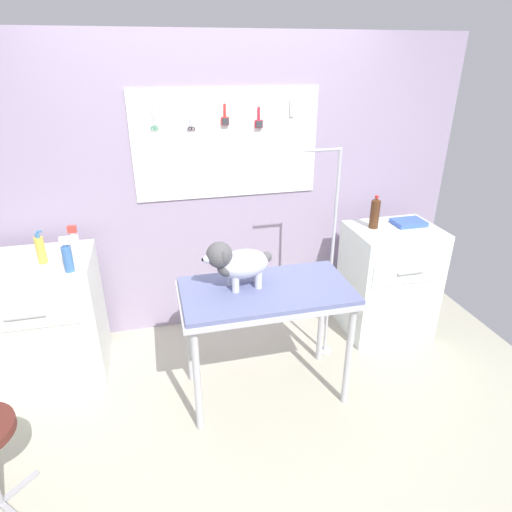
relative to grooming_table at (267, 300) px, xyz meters
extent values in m
cube|color=#AFAC96|center=(-0.14, -0.28, -0.75)|extent=(4.40, 4.00, 0.04)
cube|color=#9887A3|center=(-0.14, 1.00, 0.42)|extent=(4.00, 0.06, 2.30)
cube|color=white|center=(-0.05, 0.97, 0.80)|extent=(1.40, 0.02, 0.80)
cylinder|color=gray|center=(-0.57, 0.96, 1.08)|extent=(0.01, 0.02, 0.01)
cube|color=silver|center=(-0.58, 0.95, 1.01)|extent=(0.01, 0.00, 0.11)
cube|color=silver|center=(-0.57, 0.95, 1.01)|extent=(0.01, 0.00, 0.11)
torus|color=#349161|center=(-0.58, 0.95, 0.94)|extent=(0.03, 0.01, 0.03)
torus|color=#349161|center=(-0.56, 0.95, 0.94)|extent=(0.03, 0.01, 0.03)
cylinder|color=gray|center=(-0.31, 0.96, 1.06)|extent=(0.01, 0.02, 0.01)
cube|color=silver|center=(-0.32, 0.95, 0.99)|extent=(0.01, 0.00, 0.11)
cube|color=silver|center=(-0.31, 0.95, 0.99)|extent=(0.01, 0.00, 0.11)
torus|color=#2B1726|center=(-0.33, 0.95, 0.92)|extent=(0.03, 0.01, 0.03)
torus|color=#2B1726|center=(-0.30, 0.95, 0.92)|extent=(0.03, 0.01, 0.03)
cylinder|color=gray|center=(-0.07, 0.96, 1.10)|extent=(0.01, 0.02, 0.01)
cylinder|color=red|center=(-0.07, 0.95, 1.04)|extent=(0.02, 0.02, 0.09)
cube|color=red|center=(-0.07, 0.95, 0.97)|extent=(0.06, 0.02, 0.06)
cube|color=#333338|center=(-0.07, 0.93, 0.97)|extent=(0.05, 0.01, 0.05)
cylinder|color=gray|center=(0.19, 0.96, 1.07)|extent=(0.01, 0.02, 0.01)
cylinder|color=red|center=(0.19, 0.95, 1.01)|extent=(0.02, 0.02, 0.09)
cube|color=red|center=(0.19, 0.95, 0.94)|extent=(0.06, 0.02, 0.06)
cube|color=#333338|center=(0.19, 0.93, 0.94)|extent=(0.05, 0.01, 0.05)
cylinder|color=gray|center=(0.44, 0.96, 1.12)|extent=(0.01, 0.02, 0.01)
cube|color=silver|center=(0.44, 0.95, 1.05)|extent=(0.03, 0.01, 0.13)
cylinder|color=#B7B7BC|center=(-0.49, -0.23, -0.35)|extent=(0.04, 0.04, 0.75)
cylinder|color=#B7B7BC|center=(0.49, -0.23, -0.35)|extent=(0.04, 0.04, 0.75)
cylinder|color=#B7B7BC|center=(-0.49, 0.23, -0.35)|extent=(0.04, 0.04, 0.75)
cylinder|color=#B7B7BC|center=(0.49, 0.23, -0.35)|extent=(0.04, 0.04, 0.75)
cube|color=#B7B7BC|center=(0.00, 0.00, 0.04)|extent=(1.09, 0.59, 0.03)
cube|color=slate|center=(0.00, 0.00, 0.07)|extent=(1.06, 0.57, 0.03)
cylinder|color=#B7B7BC|center=(0.57, 0.31, -0.72)|extent=(0.11, 0.11, 0.01)
cylinder|color=#B7B7BC|center=(0.57, 0.31, 0.07)|extent=(0.02, 0.02, 1.60)
cylinder|color=#B7B7BC|center=(0.45, 0.31, 0.86)|extent=(0.24, 0.02, 0.02)
cylinder|color=silver|center=(-0.20, 0.01, 0.14)|extent=(0.05, 0.05, 0.11)
cylinder|color=silver|center=(-0.21, 0.10, 0.14)|extent=(0.05, 0.05, 0.11)
cylinder|color=silver|center=(-0.05, 0.02, 0.14)|extent=(0.05, 0.05, 0.11)
cylinder|color=silver|center=(-0.06, 0.12, 0.14)|extent=(0.05, 0.05, 0.11)
ellipsoid|color=silver|center=(-0.13, 0.06, 0.24)|extent=(0.34, 0.23, 0.18)
ellipsoid|color=#525153|center=(-0.24, 0.05, 0.23)|extent=(0.13, 0.15, 0.10)
sphere|color=#525153|center=(-0.28, 0.05, 0.33)|extent=(0.16, 0.16, 0.16)
ellipsoid|color=silver|center=(-0.35, 0.04, 0.31)|extent=(0.08, 0.07, 0.05)
sphere|color=black|center=(-0.38, 0.04, 0.31)|extent=(0.02, 0.02, 0.02)
ellipsoid|color=#525153|center=(-0.26, -0.02, 0.34)|extent=(0.05, 0.04, 0.09)
ellipsoid|color=#525153|center=(-0.27, 0.12, 0.34)|extent=(0.05, 0.04, 0.09)
sphere|color=#525153|center=(0.02, 0.08, 0.26)|extent=(0.07, 0.07, 0.07)
cube|color=silver|center=(-1.48, 0.56, -0.27)|extent=(0.80, 0.56, 0.91)
cube|color=silver|center=(-1.48, 0.28, -0.07)|extent=(0.70, 0.01, 0.18)
cylinder|color=#99999E|center=(-1.48, 0.27, -0.07)|extent=(0.24, 0.02, 0.02)
cube|color=silver|center=(1.17, 0.50, -0.27)|extent=(0.68, 0.52, 0.91)
cube|color=silver|center=(1.17, 0.24, -0.07)|extent=(0.60, 0.01, 0.18)
cylinder|color=#99999E|center=(1.17, 0.23, -0.07)|extent=(0.20, 0.02, 0.02)
cube|color=#9E9EA3|center=(-1.49, -0.42, -0.72)|extent=(0.17, 0.17, 0.02)
cylinder|color=#4071B5|center=(-1.18, 0.33, 0.27)|extent=(0.06, 0.06, 0.16)
cylinder|color=#4071B5|center=(-1.18, 0.33, 0.36)|extent=(0.03, 0.03, 0.02)
cube|color=silver|center=(-1.18, 0.33, 0.39)|extent=(0.05, 0.03, 0.04)
cylinder|color=white|center=(-1.17, 0.58, 0.25)|extent=(0.06, 0.06, 0.14)
cylinder|color=white|center=(-1.17, 0.58, 0.34)|extent=(0.03, 0.03, 0.02)
cube|color=red|center=(-1.17, 0.58, 0.37)|extent=(0.06, 0.03, 0.04)
cylinder|color=gold|center=(-1.36, 0.50, 0.27)|extent=(0.06, 0.06, 0.18)
cylinder|color=teal|center=(-1.36, 0.50, 0.37)|extent=(0.03, 0.03, 0.03)
cube|color=teal|center=(-1.35, 0.50, 0.40)|extent=(0.03, 0.01, 0.01)
cylinder|color=#492815|center=(1.01, 0.56, 0.29)|extent=(0.07, 0.07, 0.22)
cone|color=#492815|center=(1.01, 0.56, 0.41)|extent=(0.07, 0.07, 0.02)
cylinder|color=red|center=(1.01, 0.56, 0.43)|extent=(0.03, 0.03, 0.02)
cube|color=#3D61C4|center=(1.31, 0.55, 0.20)|extent=(0.24, 0.18, 0.04)
camera|label=1|loc=(-0.63, -2.28, 1.41)|focal=30.44mm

